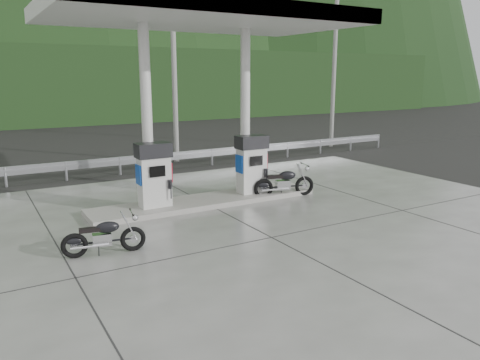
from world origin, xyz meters
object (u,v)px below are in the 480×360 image
gas_pump_left (154,175)px  motorcycle_right (284,183)px  gas_pump_right (252,164)px  motorcycle_left (104,237)px

gas_pump_left → motorcycle_right: gas_pump_left is taller
gas_pump_right → motorcycle_right: gas_pump_right is taller
gas_pump_left → gas_pump_right: bearing=0.0°
motorcycle_left → motorcycle_right: bearing=28.0°
gas_pump_left → motorcycle_right: size_ratio=0.96×
gas_pump_right → motorcycle_left: gas_pump_right is taller
gas_pump_left → motorcycle_left: gas_pump_left is taller
motorcycle_left → gas_pump_right: bearing=35.5°
gas_pump_right → motorcycle_left: bearing=-154.2°
gas_pump_right → motorcycle_left: (-5.30, -2.56, -0.66)m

